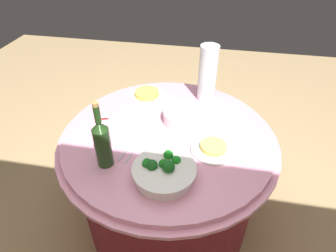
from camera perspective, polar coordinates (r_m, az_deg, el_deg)
ground_plane at (r=2.05m, az=-0.00°, el=-17.75°), size 6.00×6.00×0.00m
buffet_table at (r=1.76m, az=-0.00°, el=-10.78°), size 1.16×1.16×0.74m
broccoli_bowl at (r=1.25m, az=-0.82°, el=-9.07°), size 0.28×0.28×0.11m
plate_stack at (r=1.57m, az=2.88°, el=1.98°), size 0.21×0.21×0.07m
wine_bottle at (r=1.28m, az=-13.00°, el=-3.20°), size 0.07×0.07×0.34m
decorative_fruit_vase at (r=1.72m, az=7.91°, el=10.07°), size 0.11×0.11×0.34m
serving_tongs at (r=1.41m, az=-7.49°, el=-4.74°), size 0.07×0.17×0.01m
food_plate_fried_egg at (r=1.80m, az=-4.20°, el=6.28°), size 0.22×0.22×0.04m
food_plate_noodles at (r=1.41m, az=9.01°, el=-4.38°), size 0.22×0.22×0.04m
label_placard_front at (r=1.58m, az=-12.70°, el=1.05°), size 0.05×0.02×0.05m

